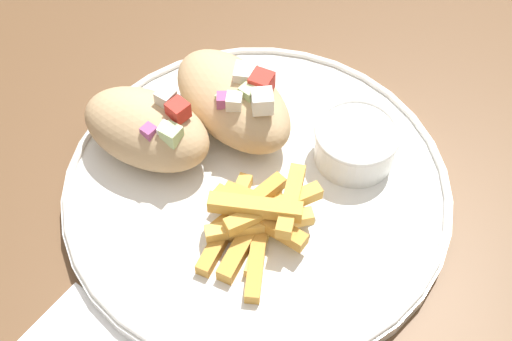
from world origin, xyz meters
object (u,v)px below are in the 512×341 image
at_px(plate, 256,188).
at_px(pita_sandwich_far, 233,100).
at_px(sauce_ramekin, 356,142).
at_px(pita_sandwich_near, 147,129).
at_px(fries_pile, 256,221).

bearing_deg(plate, pita_sandwich_far, 156.79).
height_order(plate, sauce_ramekin, sauce_ramekin).
distance_m(pita_sandwich_near, pita_sandwich_far, 0.08).
xyz_separation_m(pita_sandwich_far, fries_pile, (0.10, -0.06, -0.02)).
xyz_separation_m(plate, sauce_ramekin, (0.03, 0.08, 0.02)).
distance_m(pita_sandwich_near, fries_pile, 0.12).
height_order(pita_sandwich_near, sauce_ramekin, pita_sandwich_near).
relative_size(pita_sandwich_near, pita_sandwich_far, 1.02).
bearing_deg(pita_sandwich_near, plate, 4.88).
height_order(fries_pile, sauce_ramekin, fries_pile).
xyz_separation_m(pita_sandwich_near, sauce_ramekin, (0.11, 0.13, -0.01)).
height_order(plate, fries_pile, fries_pile).
xyz_separation_m(fries_pile, sauce_ramekin, (-0.00, 0.11, 0.01)).
distance_m(pita_sandwich_near, sauce_ramekin, 0.17).
bearing_deg(fries_pile, plate, 140.32).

